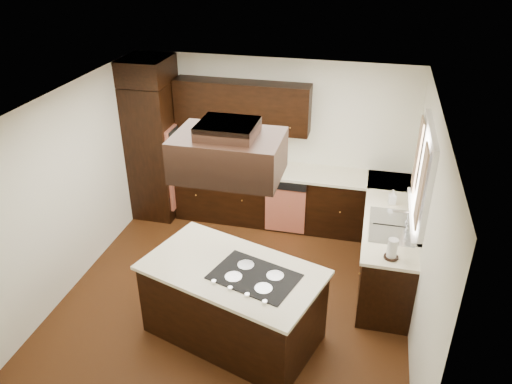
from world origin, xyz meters
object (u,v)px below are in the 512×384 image
at_px(range_hood, 228,155).
at_px(spice_rack, 238,158).
at_px(island, 233,303).
at_px(oven_column, 155,151).

distance_m(range_hood, spice_rack, 2.57).
height_order(island, range_hood, range_hood).
xyz_separation_m(island, spice_rack, (-0.60, 2.43, 0.63)).
relative_size(oven_column, spice_rack, 5.84).
xyz_separation_m(range_hood, spice_rack, (-0.54, 2.26, -1.09)).
xyz_separation_m(island, range_hood, (-0.05, 0.16, 1.72)).
relative_size(island, spice_rack, 5.05).
distance_m(island, range_hood, 1.73).
bearing_deg(range_hood, spice_rack, 103.51).
bearing_deg(oven_column, island, -51.45).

